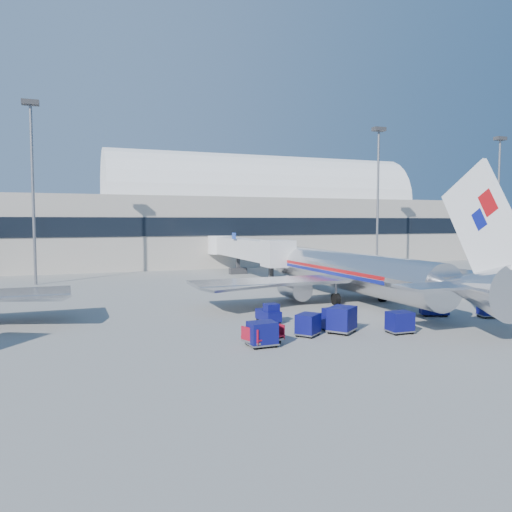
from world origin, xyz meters
name	(u,v)px	position (x,y,z in m)	size (l,w,h in m)	color
ground	(278,317)	(0.00, 0.00, 0.00)	(260.00, 260.00, 0.00)	gray
terminal	(83,223)	(-13.60, 55.96, 7.52)	(170.00, 28.15, 21.00)	#B2AA9E
airliner_main	(354,272)	(10.00, 4.51, 2.93)	(32.00, 37.26, 12.07)	silver
jetbridge_near	(243,249)	(7.60, 30.81, 3.93)	(4.40, 27.50, 6.25)	silver
mast_west	(32,165)	(-20.00, 30.00, 14.79)	(2.00, 1.20, 22.60)	slate
mast_east	(378,177)	(30.00, 30.00, 14.79)	(2.00, 1.20, 22.60)	slate
mast_far_east	(499,182)	(55.00, 30.00, 14.79)	(2.00, 1.20, 22.60)	slate
barrier_near	(437,296)	(18.00, 2.00, 0.45)	(3.00, 0.55, 0.90)	#9E9E96
barrier_mid	(464,295)	(21.30, 2.00, 0.45)	(3.00, 0.55, 0.90)	#9E9E96
barrier_far	(489,293)	(24.60, 2.00, 0.45)	(3.00, 0.55, 0.90)	#9E9E96
tug_lead	(336,320)	(1.94, -6.05, 0.74)	(2.58, 1.48, 1.61)	#0B0C53
tug_right	(433,308)	(12.24, -4.17, 0.66)	(2.50, 1.97, 1.46)	#0B0C53
tug_left	(269,314)	(-1.60, -1.83, 0.70)	(1.37, 2.45, 1.54)	#0B0C53
cart_train_a	(342,319)	(1.88, -7.02, 0.99)	(2.64, 2.56, 1.85)	#0B0C53
cart_train_b	(308,324)	(-0.80, -7.02, 0.82)	(2.18, 2.13, 1.53)	#0B0C53
cart_train_c	(262,333)	(-4.84, -8.69, 0.85)	(1.84, 1.42, 1.59)	#0B0C53
cart_solo_near	(400,322)	(5.58, -8.62, 0.82)	(1.77, 1.37, 1.54)	#0B0C53
cart_solo_far	(489,308)	(16.11, -6.34, 0.79)	(1.96, 1.70, 1.48)	#0B0C53
cart_open_red	(263,338)	(-4.62, -8.28, 0.45)	(2.77, 2.36, 0.63)	slate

